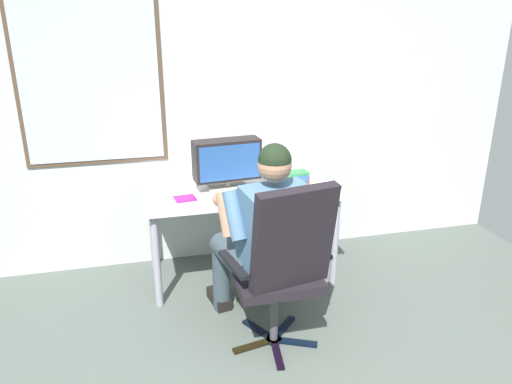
{
  "coord_description": "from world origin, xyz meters",
  "views": [
    {
      "loc": [
        -0.44,
        -1.11,
        1.92
      ],
      "look_at": [
        0.27,
        1.76,
        0.83
      ],
      "focal_mm": 34.41,
      "sensor_mm": 36.0,
      "label": 1
    }
  ],
  "objects_px": {
    "office_chair": "(284,260)",
    "book_stack": "(297,177)",
    "crt_monitor": "(227,161)",
    "person_seated": "(263,234)",
    "wine_glass": "(276,181)",
    "cd_case": "(185,198)",
    "desk_speaker": "(271,169)",
    "desk": "(240,197)"
  },
  "relations": [
    {
      "from": "crt_monitor",
      "to": "desk_speaker",
      "type": "distance_m",
      "value": 0.42
    },
    {
      "from": "person_seated",
      "to": "book_stack",
      "type": "bearing_deg",
      "value": 57.56
    },
    {
      "from": "office_chair",
      "to": "desk_speaker",
      "type": "bearing_deg",
      "value": 78.02
    },
    {
      "from": "wine_glass",
      "to": "office_chair",
      "type": "bearing_deg",
      "value": -103.0
    },
    {
      "from": "person_seated",
      "to": "book_stack",
      "type": "relative_size",
      "value": 6.31
    },
    {
      "from": "person_seated",
      "to": "desk_speaker",
      "type": "bearing_deg",
      "value": 71.42
    },
    {
      "from": "desk_speaker",
      "to": "cd_case",
      "type": "distance_m",
      "value": 0.75
    },
    {
      "from": "office_chair",
      "to": "crt_monitor",
      "type": "xyz_separation_m",
      "value": [
        -0.13,
        0.98,
        0.3
      ]
    },
    {
      "from": "desk",
      "to": "person_seated",
      "type": "relative_size",
      "value": 1.13
    },
    {
      "from": "desk",
      "to": "office_chair",
      "type": "bearing_deg",
      "value": -87.81
    },
    {
      "from": "crt_monitor",
      "to": "person_seated",
      "type": "bearing_deg",
      "value": -83.23
    },
    {
      "from": "office_chair",
      "to": "desk_speaker",
      "type": "xyz_separation_m",
      "value": [
        0.24,
        1.12,
        0.17
      ]
    },
    {
      "from": "crt_monitor",
      "to": "office_chair",
      "type": "bearing_deg",
      "value": -82.35
    },
    {
      "from": "desk_speaker",
      "to": "desk",
      "type": "bearing_deg",
      "value": -152.3
    },
    {
      "from": "wine_glass",
      "to": "cd_case",
      "type": "distance_m",
      "value": 0.64
    },
    {
      "from": "person_seated",
      "to": "book_stack",
      "type": "xyz_separation_m",
      "value": [
        0.44,
        0.7,
        0.1
      ]
    },
    {
      "from": "desk",
      "to": "wine_glass",
      "type": "distance_m",
      "value": 0.33
    },
    {
      "from": "desk_speaker",
      "to": "book_stack",
      "type": "relative_size",
      "value": 0.75
    },
    {
      "from": "crt_monitor",
      "to": "cd_case",
      "type": "xyz_separation_m",
      "value": [
        -0.32,
        -0.15,
        -0.2
      ]
    },
    {
      "from": "desk",
      "to": "desk_speaker",
      "type": "bearing_deg",
      "value": 27.7
    },
    {
      "from": "office_chair",
      "to": "person_seated",
      "type": "height_order",
      "value": "person_seated"
    },
    {
      "from": "person_seated",
      "to": "cd_case",
      "type": "xyz_separation_m",
      "value": [
        -0.41,
        0.56,
        0.06
      ]
    },
    {
      "from": "office_chair",
      "to": "cd_case",
      "type": "height_order",
      "value": "office_chair"
    },
    {
      "from": "desk",
      "to": "wine_glass",
      "type": "height_order",
      "value": "wine_glass"
    },
    {
      "from": "office_chair",
      "to": "cd_case",
      "type": "distance_m",
      "value": 0.95
    },
    {
      "from": "book_stack",
      "to": "cd_case",
      "type": "relative_size",
      "value": 1.26
    },
    {
      "from": "wine_glass",
      "to": "desk_speaker",
      "type": "xyz_separation_m",
      "value": [
        0.06,
        0.33,
        -0.01
      ]
    },
    {
      "from": "office_chair",
      "to": "cd_case",
      "type": "bearing_deg",
      "value": 118.76
    },
    {
      "from": "office_chair",
      "to": "crt_monitor",
      "type": "relative_size",
      "value": 2.23
    },
    {
      "from": "desk",
      "to": "office_chair",
      "type": "relative_size",
      "value": 1.3
    },
    {
      "from": "office_chair",
      "to": "crt_monitor",
      "type": "height_order",
      "value": "office_chair"
    },
    {
      "from": "book_stack",
      "to": "person_seated",
      "type": "bearing_deg",
      "value": -122.44
    },
    {
      "from": "wine_glass",
      "to": "cd_case",
      "type": "bearing_deg",
      "value": 176.41
    },
    {
      "from": "person_seated",
      "to": "cd_case",
      "type": "relative_size",
      "value": 7.97
    },
    {
      "from": "person_seated",
      "to": "crt_monitor",
      "type": "bearing_deg",
      "value": 96.77
    },
    {
      "from": "office_chair",
      "to": "book_stack",
      "type": "distance_m",
      "value": 1.06
    },
    {
      "from": "wine_glass",
      "to": "cd_case",
      "type": "relative_size",
      "value": 0.86
    },
    {
      "from": "desk",
      "to": "desk_speaker",
      "type": "xyz_separation_m",
      "value": [
        0.27,
        0.14,
        0.15
      ]
    },
    {
      "from": "crt_monitor",
      "to": "book_stack",
      "type": "bearing_deg",
      "value": -0.67
    },
    {
      "from": "cd_case",
      "to": "wine_glass",
      "type": "bearing_deg",
      "value": -3.59
    },
    {
      "from": "book_stack",
      "to": "desk_speaker",
      "type": "bearing_deg",
      "value": 137.07
    },
    {
      "from": "book_stack",
      "to": "cd_case",
      "type": "bearing_deg",
      "value": -170.62
    }
  ]
}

